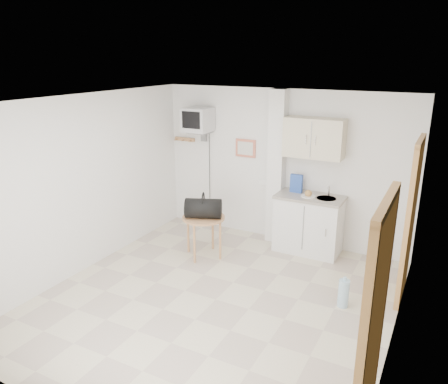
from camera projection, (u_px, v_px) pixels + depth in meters
The scene contains 7 objects.
ground at pixel (216, 300), 5.58m from camera, with size 4.50×4.50×0.00m, color beige.
room_envelope at pixel (237, 185), 5.09m from camera, with size 4.24×4.54×2.55m.
kitchenette at pixel (310, 202), 6.78m from camera, with size 1.03×0.58×2.10m.
crt_television at pixel (198, 121), 7.36m from camera, with size 0.44×0.45×2.15m.
round_table at pixel (204, 222), 6.65m from camera, with size 0.65×0.65×0.65m.
duffel_bag at pixel (203, 208), 6.54m from camera, with size 0.61×0.48×0.40m.
water_bottle at pixel (343, 293), 5.39m from camera, with size 0.13×0.13×0.40m.
Camera 1 is at (2.39, -4.29, 2.99)m, focal length 35.00 mm.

